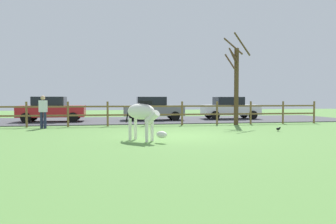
{
  "coord_description": "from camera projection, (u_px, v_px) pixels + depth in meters",
  "views": [
    {
      "loc": [
        -2.63,
        -12.47,
        1.48
      ],
      "look_at": [
        -0.23,
        0.77,
        0.92
      ],
      "focal_mm": 34.14,
      "sensor_mm": 36.0,
      "label": 1
    }
  ],
  "objects": [
    {
      "name": "ground_plane",
      "position": [
        177.0,
        136.0,
        12.79
      ],
      "size": [
        60.0,
        60.0,
        0.0
      ],
      "primitive_type": "plane",
      "color": "#5B8C42"
    },
    {
      "name": "parking_asphalt",
      "position": [
        149.0,
        120.0,
        21.93
      ],
      "size": [
        28.0,
        7.4,
        0.05
      ],
      "primitive_type": "cube",
      "color": "#47474C",
      "rests_on": "ground_plane"
    },
    {
      "name": "paddock_fence",
      "position": [
        146.0,
        112.0,
        17.55
      ],
      "size": [
        20.68,
        0.11,
        1.33
      ],
      "color": "brown",
      "rests_on": "ground_plane"
    },
    {
      "name": "bare_tree",
      "position": [
        236.0,
        81.0,
        18.09
      ],
      "size": [
        1.47,
        1.19,
        5.12
      ],
      "color": "#513A23",
      "rests_on": "ground_plane"
    },
    {
      "name": "zebra",
      "position": [
        143.0,
        115.0,
        11.15
      ],
      "size": [
        1.43,
        1.57,
        1.41
      ],
      "color": "white",
      "rests_on": "ground_plane"
    },
    {
      "name": "crow_on_grass",
      "position": [
        278.0,
        129.0,
        14.41
      ],
      "size": [
        0.21,
        0.1,
        0.2
      ],
      "color": "black",
      "rests_on": "ground_plane"
    },
    {
      "name": "parked_car_white",
      "position": [
        230.0,
        108.0,
        22.8
      ],
      "size": [
        4.07,
        2.03,
        1.56
      ],
      "color": "white",
      "rests_on": "parking_asphalt"
    },
    {
      "name": "parked_car_red",
      "position": [
        52.0,
        109.0,
        19.99
      ],
      "size": [
        4.01,
        1.89,
        1.56
      ],
      "color": "red",
      "rests_on": "parking_asphalt"
    },
    {
      "name": "parked_car_grey",
      "position": [
        153.0,
        108.0,
        21.48
      ],
      "size": [
        4.05,
        1.98,
        1.56
      ],
      "color": "slate",
      "rests_on": "parking_asphalt"
    },
    {
      "name": "visitor_near_fence",
      "position": [
        43.0,
        110.0,
        15.83
      ],
      "size": [
        0.41,
        0.32,
        1.64
      ],
      "color": "#232847",
      "rests_on": "ground_plane"
    }
  ]
}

